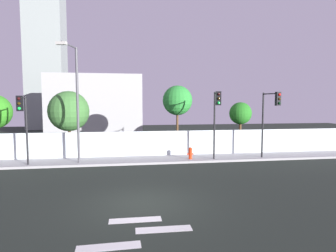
{
  "coord_description": "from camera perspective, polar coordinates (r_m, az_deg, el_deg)",
  "views": [
    {
      "loc": [
        -0.66,
        -10.93,
        4.02
      ],
      "look_at": [
        2.04,
        6.5,
        2.57
      ],
      "focal_mm": 29.93,
      "sensor_mm": 36.0,
      "label": 1
    }
  ],
  "objects": [
    {
      "name": "traffic_light_right",
      "position": [
        18.86,
        -27.47,
        1.99
      ],
      "size": [
        0.35,
        1.37,
        4.29
      ],
      "color": "black",
      "rests_on": "sidewalk"
    },
    {
      "name": "traffic_light_center",
      "position": [
        18.91,
        9.85,
        3.13
      ],
      "size": [
        0.36,
        1.3,
        4.62
      ],
      "color": "black",
      "rests_on": "sidewalk"
    },
    {
      "name": "traffic_light_left",
      "position": [
        20.26,
        20.2,
        3.01
      ],
      "size": [
        0.55,
        1.65,
        4.6
      ],
      "color": "black",
      "rests_on": "sidewalk"
    },
    {
      "name": "ground_plane",
      "position": [
        11.67,
        -5.21,
        -15.46
      ],
      "size": [
        80.0,
        80.0,
        0.0
      ],
      "primitive_type": "plane",
      "color": "black"
    },
    {
      "name": "street_lamp_curbside",
      "position": [
        18.67,
        -18.32,
        5.94
      ],
      "size": [
        0.89,
        2.17,
        7.37
      ],
      "color": "#4C4C51",
      "rests_on": "sidewalk"
    },
    {
      "name": "low_building_distant",
      "position": [
        34.59,
        -14.38,
        3.91
      ],
      "size": [
        10.62,
        6.0,
        7.25
      ],
      "primitive_type": "cube",
      "color": "#A9A9A9",
      "rests_on": "ground"
    },
    {
      "name": "roadside_tree_midright",
      "position": [
        22.12,
        1.93,
        5.18
      ],
      "size": [
        2.34,
        2.34,
        5.39
      ],
      "color": "brown",
      "rests_on": "ground"
    },
    {
      "name": "perimeter_wall",
      "position": [
        20.65,
        -6.89,
        -3.59
      ],
      "size": [
        36.0,
        0.18,
        1.8
      ],
      "primitive_type": "cube",
      "color": "silver",
      "rests_on": "sidewalk"
    },
    {
      "name": "fire_hydrant",
      "position": [
        19.5,
        4.57,
        -5.44
      ],
      "size": [
        0.44,
        0.26,
        0.81
      ],
      "color": "red",
      "rests_on": "sidewalk"
    },
    {
      "name": "sidewalk",
      "position": [
        19.55,
        -6.73,
        -6.97
      ],
      "size": [
        36.0,
        2.4,
        0.15
      ],
      "primitive_type": "cube",
      "color": "#9B9B9B",
      "rests_on": "ground"
    },
    {
      "name": "roadside_tree_midleft",
      "position": [
        22.13,
        -19.55,
        2.85
      ],
      "size": [
        3.0,
        3.0,
        4.91
      ],
      "color": "brown",
      "rests_on": "ground"
    },
    {
      "name": "roadside_tree_rightmost",
      "position": [
        23.68,
        14.53,
        2.44
      ],
      "size": [
        1.81,
        1.81,
        4.08
      ],
      "color": "brown",
      "rests_on": "ground"
    },
    {
      "name": "tower_on_skyline",
      "position": [
        48.6,
        -23.59,
        13.8
      ],
      "size": [
        5.43,
        5.0,
        24.04
      ],
      "primitive_type": "cube",
      "color": "gray",
      "rests_on": "ground"
    }
  ]
}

